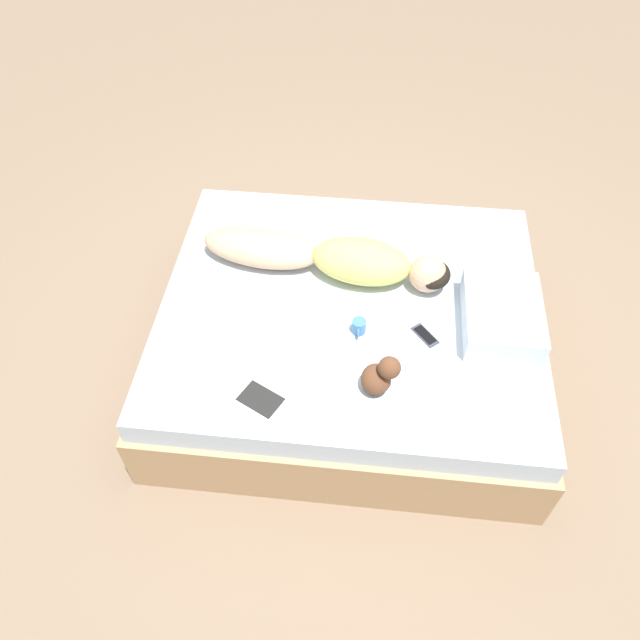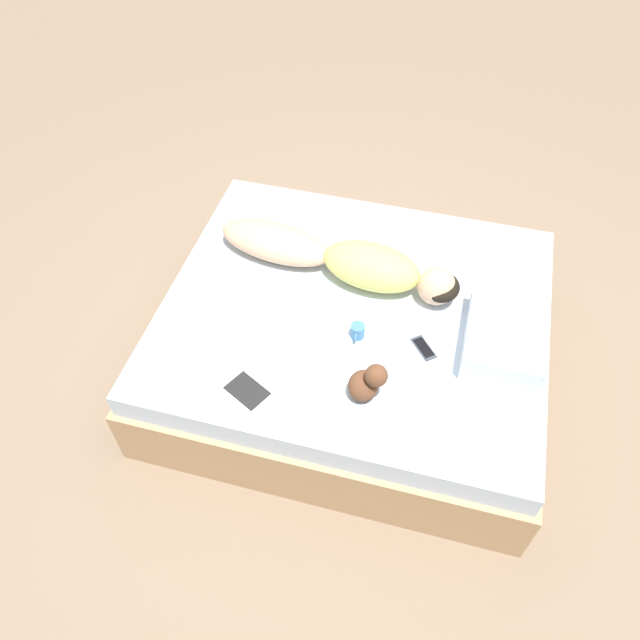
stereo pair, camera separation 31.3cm
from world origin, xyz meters
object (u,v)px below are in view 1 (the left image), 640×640
coffee_mug (359,327)px  cell_phone (425,335)px  person (332,258)px  open_magazine (273,385)px

coffee_mug → cell_phone: coffee_mug is taller
person → open_magazine: size_ratio=2.83×
open_magazine → cell_phone: 0.81m
open_magazine → person: bearing=-167.0°
open_magazine → cell_phone: same height
open_magazine → coffee_mug: (-0.37, 0.38, 0.04)m
person → coffee_mug: size_ratio=13.45×
person → open_magazine: (0.79, -0.20, -0.10)m
person → open_magazine: 0.82m
coffee_mug → cell_phone: size_ratio=0.65×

